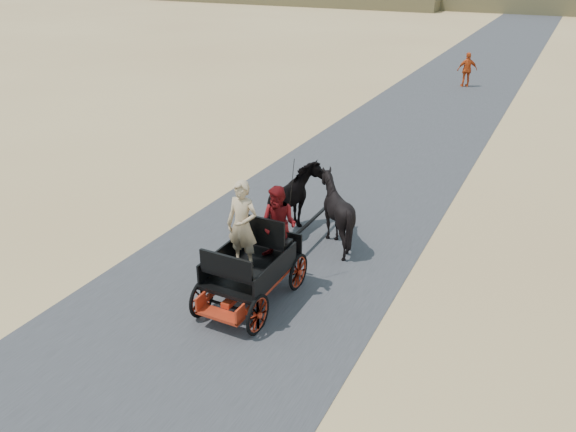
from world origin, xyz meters
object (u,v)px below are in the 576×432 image
at_px(carriage, 252,284).
at_px(horse_left, 294,203).
at_px(pedestrian, 467,70).
at_px(horse_right, 336,211).

distance_m(carriage, horse_left, 3.09).
xyz_separation_m(carriage, horse_left, (-0.55, 3.00, 0.49)).
bearing_deg(pedestrian, horse_right, 64.83).
bearing_deg(horse_left, horse_right, -180.00).
bearing_deg(horse_right, carriage, 79.61).
height_order(horse_left, horse_right, horse_right).
bearing_deg(carriage, pedestrian, 90.06).
relative_size(horse_left, horse_right, 1.18).
height_order(carriage, horse_left, horse_left).
distance_m(horse_left, horse_right, 1.10).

